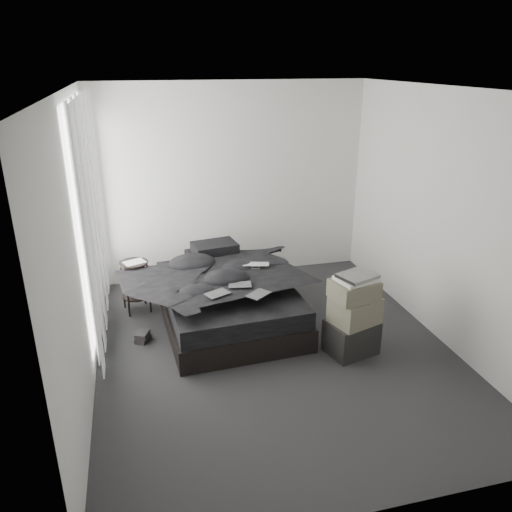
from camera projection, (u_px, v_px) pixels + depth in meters
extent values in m
cube|color=#2B2B2D|center=(275.00, 350.00, 5.23)|extent=(3.60, 4.20, 0.01)
cube|color=white|center=(279.00, 89.00, 4.27)|extent=(3.60, 4.20, 0.01)
cube|color=silver|center=(232.00, 183.00, 6.64)|extent=(3.60, 0.01, 2.60)
cube|color=silver|center=(379.00, 347.00, 2.86)|extent=(3.60, 0.01, 2.60)
cube|color=silver|center=(78.00, 249.00, 4.34)|extent=(0.01, 4.20, 2.60)
cube|color=silver|center=(443.00, 219.00, 5.16)|extent=(0.01, 4.20, 2.60)
cube|color=white|center=(86.00, 214.00, 5.14)|extent=(0.02, 2.00, 2.30)
cube|color=white|center=(92.00, 220.00, 5.18)|extent=(0.06, 2.12, 2.48)
cube|color=black|center=(228.00, 311.00, 5.77)|extent=(1.53, 1.97, 0.26)
cube|color=black|center=(228.00, 293.00, 5.68)|extent=(1.47, 1.91, 0.20)
imported|color=black|center=(228.00, 277.00, 5.56)|extent=(1.48, 1.69, 0.22)
cube|color=black|center=(210.00, 257.00, 6.26)|extent=(0.59, 0.42, 0.13)
cube|color=black|center=(215.00, 248.00, 6.22)|extent=(0.58, 0.45, 0.12)
imported|color=silver|center=(256.00, 261.00, 5.70)|extent=(0.34, 0.27, 0.02)
cube|color=black|center=(217.00, 287.00, 5.05)|extent=(0.28, 0.24, 0.01)
cube|color=black|center=(240.00, 278.00, 5.25)|extent=(0.26, 0.19, 0.01)
cube|color=black|center=(258.00, 287.00, 5.03)|extent=(0.28, 0.27, 0.01)
cylinder|color=black|center=(136.00, 287.00, 5.95)|extent=(0.40, 0.40, 0.62)
cube|color=white|center=(134.00, 262.00, 5.83)|extent=(0.29, 0.25, 0.01)
cube|color=black|center=(143.00, 336.00, 5.37)|extent=(0.18, 0.20, 0.12)
cube|color=black|center=(351.00, 337.00, 5.13)|extent=(0.56, 0.48, 0.35)
cube|color=#65614F|center=(355.00, 310.00, 5.01)|extent=(0.54, 0.48, 0.27)
cube|color=#65614F|center=(354.00, 289.00, 4.93)|extent=(0.49, 0.42, 0.19)
cube|color=silver|center=(356.00, 279.00, 4.89)|extent=(0.42, 0.37, 0.04)
cube|color=silver|center=(358.00, 276.00, 4.87)|extent=(0.43, 0.39, 0.03)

